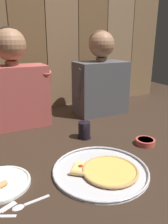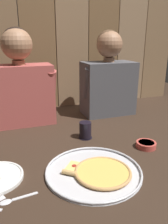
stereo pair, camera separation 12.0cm
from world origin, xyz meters
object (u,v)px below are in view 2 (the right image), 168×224
object	(u,v)px
drinking_glass	(85,130)
diner_right	(108,78)
pizza_tray	(96,171)
diner_left	(20,82)
dipping_bowl	(146,144)

from	to	relation	value
drinking_glass	diner_right	distance (m)	0.54
pizza_tray	drinking_glass	xyz separation A→B (m)	(0.08, 0.35, 0.04)
diner_left	diner_right	bearing A→B (deg)	-0.02
drinking_glass	dipping_bowl	size ratio (longest dim) A/B	0.93
drinking_glass	pizza_tray	bearing A→B (deg)	-102.51
dipping_bowl	diner_left	bearing A→B (deg)	134.39
diner_right	pizza_tray	bearing A→B (deg)	-118.60
pizza_tray	diner_right	xyz separation A→B (m)	(0.40, 0.73, 0.27)
dipping_bowl	diner_left	size ratio (longest dim) A/B	0.17
pizza_tray	diner_right	size ratio (longest dim) A/B	0.68
pizza_tray	drinking_glass	bearing A→B (deg)	77.49
drinking_glass	dipping_bowl	bearing A→B (deg)	-40.00
pizza_tray	dipping_bowl	size ratio (longest dim) A/B	3.99
diner_left	diner_right	distance (m)	0.64
pizza_tray	diner_right	world-z (taller)	diner_right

